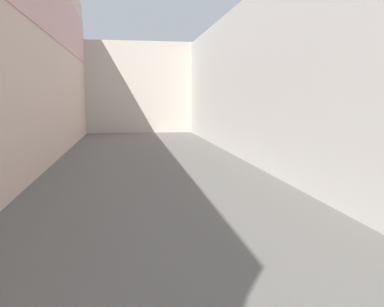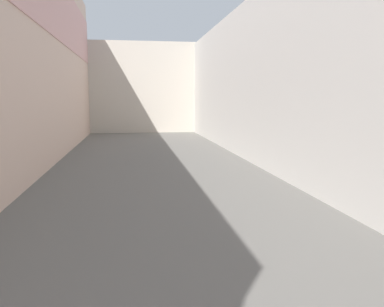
% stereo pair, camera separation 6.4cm
% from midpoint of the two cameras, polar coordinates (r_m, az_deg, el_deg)
% --- Properties ---
extents(ground_plane, '(41.34, 41.34, 0.00)m').
position_cam_midpoint_polar(ground_plane, '(9.07, -4.13, -5.20)').
color(ground_plane, '#66635E').
extents(building_left, '(0.45, 25.34, 7.27)m').
position_cam_midpoint_polar(building_left, '(11.17, -23.22, 15.68)').
color(building_left, beige).
rests_on(building_left, ground).
extents(building_right, '(0.45, 25.34, 5.33)m').
position_cam_midpoint_polar(building_right, '(11.54, 11.88, 10.85)').
color(building_right, silver).
rests_on(building_right, ground).
extents(building_far_end, '(9.27, 2.00, 5.43)m').
position_cam_midpoint_polar(building_far_end, '(24.48, -7.34, 9.62)').
color(building_far_end, beige).
rests_on(building_far_end, ground).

